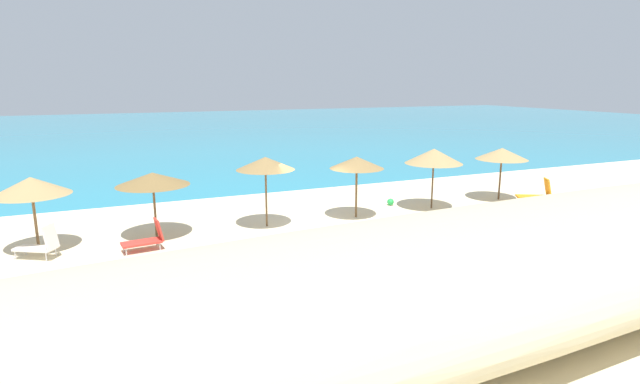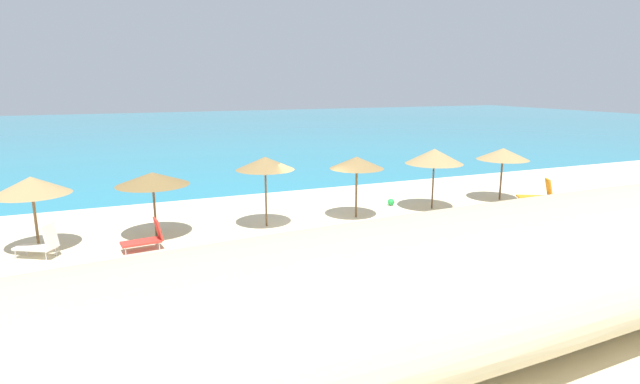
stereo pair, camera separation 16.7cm
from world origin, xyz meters
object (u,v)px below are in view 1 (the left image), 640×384
object	(u,v)px
lounge_chair_1	(538,194)
beach_umbrella_1	(153,179)
beach_umbrella_0	(31,186)
beach_ball	(391,202)
beach_umbrella_3	(357,163)
beach_umbrella_2	(265,163)
beach_umbrella_4	(434,156)
beach_umbrella_5	(502,154)
lounge_chair_2	(147,238)
lounge_chair_0	(41,245)

from	to	relation	value
lounge_chair_1	beach_umbrella_1	bearing A→B (deg)	112.55
beach_umbrella_0	beach_ball	distance (m)	14.40
beach_umbrella_3	lounge_chair_1	xyz separation A→B (m)	(8.79, -1.30, -1.81)
beach_umbrella_3	beach_umbrella_2	bearing A→B (deg)	177.21
beach_umbrella_4	beach_umbrella_5	world-z (taller)	beach_umbrella_4
beach_umbrella_2	beach_umbrella_1	bearing A→B (deg)	175.65
beach_umbrella_2	lounge_chair_2	bearing A→B (deg)	-165.81
lounge_chair_2	beach_ball	xyz separation A→B (m)	(10.84, 2.18, -0.25)
beach_umbrella_1	beach_ball	distance (m)	10.62
lounge_chair_2	beach_ball	world-z (taller)	lounge_chair_2
beach_umbrella_0	beach_umbrella_3	bearing A→B (deg)	-2.23
beach_umbrella_3	beach_umbrella_5	xyz separation A→B (m)	(7.85, 0.16, -0.09)
beach_umbrella_5	beach_umbrella_0	bearing A→B (deg)	179.12
lounge_chair_0	beach_ball	size ratio (longest dim) A/B	4.52
beach_umbrella_0	lounge_chair_2	xyz separation A→B (m)	(3.39, -1.43, -1.80)
beach_umbrella_1	beach_umbrella_3	distance (m)	8.00
lounge_chair_1	lounge_chair_2	distance (m)	17.21
beach_ball	beach_umbrella_3	bearing A→B (deg)	-153.36
beach_ball	lounge_chair_2	bearing A→B (deg)	-168.62
beach_umbrella_3	lounge_chair_1	size ratio (longest dim) A/B	1.60
beach_umbrella_0	lounge_chair_0	distance (m)	2.00
beach_umbrella_2	lounge_chair_1	distance (m)	12.88
lounge_chair_1	lounge_chair_2	bearing A→B (deg)	117.57
beach_umbrella_4	beach_ball	xyz separation A→B (m)	(-1.40, 1.21, -2.21)
beach_umbrella_1	lounge_chair_2	distance (m)	2.32
beach_umbrella_3	lounge_chair_1	distance (m)	9.07
beach_umbrella_4	beach_umbrella_0	bearing A→B (deg)	178.33
lounge_chair_0	beach_umbrella_0	bearing A→B (deg)	41.51
beach_umbrella_2	lounge_chair_2	distance (m)	5.15
beach_umbrella_3	beach_ball	world-z (taller)	beach_umbrella_3
lounge_chair_2	beach_ball	bearing A→B (deg)	-85.65
beach_umbrella_5	lounge_chair_2	bearing A→B (deg)	-176.05
beach_umbrella_0	beach_umbrella_1	xyz separation A→B (m)	(3.82, 0.04, -0.06)
beach_umbrella_0	lounge_chair_0	world-z (taller)	beach_umbrella_0
beach_umbrella_2	lounge_chair_2	xyz separation A→B (m)	(-4.56, -1.15, -2.09)
beach_umbrella_1	lounge_chair_0	distance (m)	4.13
beach_umbrella_2	beach_umbrella_5	xyz separation A→B (m)	(11.70, -0.03, -0.28)
beach_umbrella_2	beach_umbrella_3	bearing A→B (deg)	-2.79
beach_umbrella_3	lounge_chair_0	bearing A→B (deg)	-177.58
beach_umbrella_0	lounge_chair_0	size ratio (longest dim) A/B	1.78
beach_ball	beach_umbrella_5	bearing A→B (deg)	-11.04
beach_umbrella_1	lounge_chair_1	xyz separation A→B (m)	(16.77, -1.81, -1.65)
beach_umbrella_5	beach_ball	world-z (taller)	beach_umbrella_5
beach_umbrella_1	lounge_chair_2	bearing A→B (deg)	-106.33
beach_umbrella_0	beach_umbrella_2	size ratio (longest dim) A/B	0.91
beach_umbrella_0	beach_umbrella_4	world-z (taller)	beach_umbrella_4
beach_umbrella_2	lounge_chair_1	xyz separation A→B (m)	(12.64, -1.49, -2.00)
beach_umbrella_2	beach_umbrella_4	xyz separation A→B (m)	(7.68, -0.19, -0.14)
beach_umbrella_0	lounge_chair_0	xyz separation A→B (m)	(0.18, -0.95, -1.75)
beach_umbrella_0	lounge_chair_2	bearing A→B (deg)	-22.81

